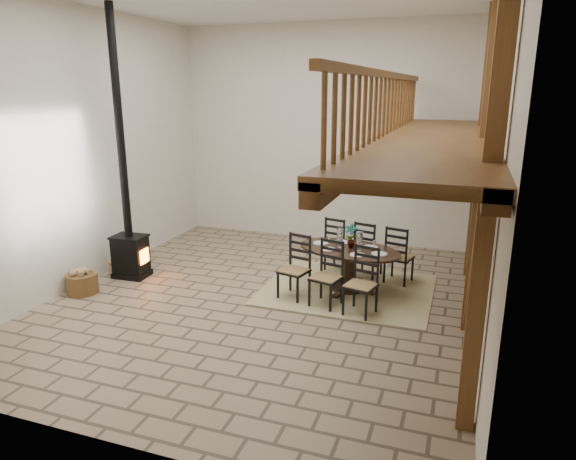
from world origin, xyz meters
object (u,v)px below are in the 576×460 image
(wood_stove, at_px, (128,221))
(log_basket, at_px, (82,282))
(log_stack, at_px, (122,267))
(dining_table, at_px, (348,268))

(wood_stove, distance_m, log_basket, 1.41)
(wood_stove, xyz_separation_m, log_basket, (-0.34, -1.00, -0.93))
(wood_stove, bearing_deg, log_stack, -174.66)
(log_basket, distance_m, log_stack, 0.98)
(dining_table, bearing_deg, log_stack, -156.65)
(log_basket, height_order, log_stack, log_basket)
(dining_table, bearing_deg, log_basket, -145.46)
(dining_table, distance_m, log_basket, 4.81)
(dining_table, distance_m, log_stack, 4.43)
(wood_stove, bearing_deg, dining_table, 6.77)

